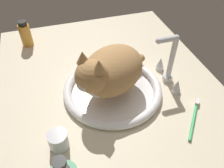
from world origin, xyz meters
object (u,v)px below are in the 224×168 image
at_px(metal_jar, 58,141).
at_px(toothbrush, 194,118).
at_px(cat, 108,71).
at_px(sink_basin, 112,89).
at_px(faucet, 169,65).
at_px(amber_bottle, 25,34).

distance_m(metal_jar, toothbrush, 0.44).
height_order(cat, toothbrush, cat).
xyz_separation_m(sink_basin, toothbrush, (0.20, 0.22, -0.01)).
distance_m(sink_basin, faucet, 0.23).
height_order(sink_basin, metal_jar, metal_jar).
height_order(faucet, toothbrush, faucet).
xyz_separation_m(faucet, cat, (0.01, -0.24, 0.04)).
bearing_deg(amber_bottle, sink_basin, 34.56).
xyz_separation_m(faucet, toothbrush, (0.20, 0.00, -0.07)).
bearing_deg(amber_bottle, metal_jar, 6.56).
distance_m(faucet, cat, 0.24).
bearing_deg(toothbrush, metal_jar, -93.66).
bearing_deg(faucet, cat, -87.34).
height_order(faucet, cat, cat).
bearing_deg(toothbrush, faucet, -179.43).
relative_size(cat, toothbrush, 2.21).
height_order(cat, metal_jar, cat).
distance_m(sink_basin, amber_bottle, 0.51).
height_order(sink_basin, cat, cat).
bearing_deg(metal_jar, toothbrush, 86.34).
distance_m(faucet, toothbrush, 0.21).
height_order(cat, amber_bottle, cat).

